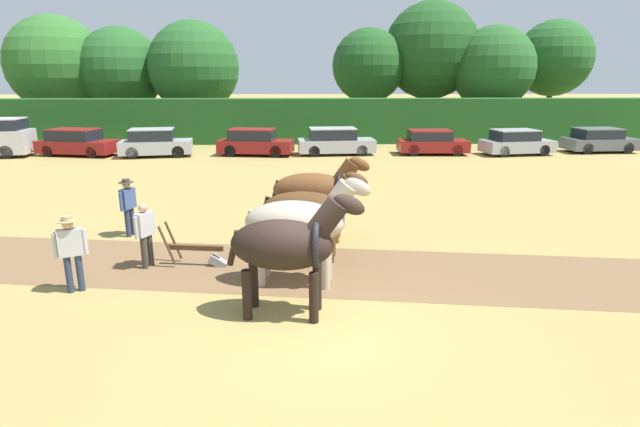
{
  "coord_description": "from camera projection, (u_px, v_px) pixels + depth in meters",
  "views": [
    {
      "loc": [
        -0.31,
        -8.26,
        4.46
      ],
      "look_at": [
        0.04,
        3.88,
        1.1
      ],
      "focal_mm": 28.0,
      "sensor_mm": 36.0,
      "label": 1
    }
  ],
  "objects": [
    {
      "name": "draft_horse_lead_left",
      "position": [
        288.0,
        245.0,
        9.3
      ],
      "size": [
        2.66,
        1.26,
        2.5
      ],
      "rotation": [
        0.0,
        0.0,
        -0.13
      ],
      "color": "black",
      "rests_on": "ground"
    },
    {
      "name": "tree_far_left",
      "position": [
        57.0,
        65.0,
        37.85
      ],
      "size": [
        7.27,
        7.27,
        8.89
      ],
      "color": "brown",
      "rests_on": "ground"
    },
    {
      "name": "parked_car_right",
      "position": [
        432.0,
        142.0,
        29.17
      ],
      "size": [
        4.05,
        1.94,
        1.42
      ],
      "rotation": [
        0.0,
        0.0,
        -0.03
      ],
      "color": "maroon",
      "rests_on": "ground"
    },
    {
      "name": "parked_car_end_right",
      "position": [
        599.0,
        140.0,
        29.97
      ],
      "size": [
        4.18,
        2.08,
        1.44
      ],
      "rotation": [
        0.0,
        0.0,
        0.06
      ],
      "color": "#565B66",
      "rests_on": "ground"
    },
    {
      "name": "parked_car_center",
      "position": [
        255.0,
        143.0,
        28.77
      ],
      "size": [
        4.43,
        2.29,
        1.52
      ],
      "rotation": [
        0.0,
        0.0,
        -0.14
      ],
      "color": "maroon",
      "rests_on": "ground"
    },
    {
      "name": "plow",
      "position": [
        201.0,
        253.0,
        12.07
      ],
      "size": [
        1.64,
        0.54,
        1.13
      ],
      "rotation": [
        0.0,
        0.0,
        -0.13
      ],
      "color": "#4C331E",
      "rests_on": "ground"
    },
    {
      "name": "parked_car_center_right",
      "position": [
        335.0,
        142.0,
        29.07
      ],
      "size": [
        4.52,
        2.12,
        1.55
      ],
      "rotation": [
        0.0,
        0.0,
        0.07
      ],
      "color": "#A8A8B2",
      "rests_on": "ground"
    },
    {
      "name": "tree_center",
      "position": [
        369.0,
        66.0,
        38.58
      ],
      "size": [
        5.64,
        5.64,
        8.03
      ],
      "color": "brown",
      "rests_on": "ground"
    },
    {
      "name": "parked_car_left",
      "position": [
        77.0,
        143.0,
        28.72
      ],
      "size": [
        4.72,
        2.72,
        1.52
      ],
      "rotation": [
        0.0,
        0.0,
        -0.21
      ],
      "color": "maroon",
      "rests_on": "ground"
    },
    {
      "name": "tree_far_right",
      "position": [
        554.0,
        58.0,
        39.67
      ],
      "size": [
        5.93,
        5.93,
        8.77
      ],
      "color": "#4C3823",
      "rests_on": "ground"
    },
    {
      "name": "farmer_beside_team",
      "position": [
        342.0,
        193.0,
        15.69
      ],
      "size": [
        0.29,
        0.63,
        1.58
      ],
      "rotation": [
        0.0,
        0.0,
        0.21
      ],
      "color": "#4C4C4C",
      "rests_on": "ground"
    },
    {
      "name": "farmer_onlooker_left",
      "position": [
        71.0,
        248.0,
        10.44
      ],
      "size": [
        0.61,
        0.42,
        1.68
      ],
      "rotation": [
        0.0,
        0.0,
        -1.15
      ],
      "color": "#28334C",
      "rests_on": "ground"
    },
    {
      "name": "parked_car_far_right",
      "position": [
        516.0,
        143.0,
        28.97
      ],
      "size": [
        4.23,
        2.33,
        1.46
      ],
      "rotation": [
        0.0,
        0.0,
        0.14
      ],
      "color": "#9E9EA8",
      "rests_on": "ground"
    },
    {
      "name": "tree_center_right",
      "position": [
        431.0,
        51.0,
        39.13
      ],
      "size": [
        7.45,
        7.45,
        10.08
      ],
      "color": "brown",
      "rests_on": "ground"
    },
    {
      "name": "hedgerow",
      "position": [
        310.0,
        121.0,
        33.94
      ],
      "size": [
        67.58,
        1.8,
        2.98
      ],
      "primitive_type": "cube",
      "color": "#1E511E",
      "rests_on": "ground"
    },
    {
      "name": "draft_horse_lead_right",
      "position": [
        300.0,
        222.0,
        10.78
      ],
      "size": [
        2.88,
        1.28,
        2.49
      ],
      "rotation": [
        0.0,
        0.0,
        -0.13
      ],
      "color": "#B2A38E",
      "rests_on": "ground"
    },
    {
      "name": "ground_plane",
      "position": [
        324.0,
        327.0,
        9.16
      ],
      "size": [
        240.0,
        240.0,
        0.0
      ],
      "primitive_type": "plane",
      "color": "#998447"
    },
    {
      "name": "parked_car_center_left",
      "position": [
        155.0,
        143.0,
        28.35
      ],
      "size": [
        4.19,
        2.39,
        1.58
      ],
      "rotation": [
        0.0,
        0.0,
        0.16
      ],
      "color": "#A8A8B2",
      "rests_on": "ground"
    },
    {
      "name": "draft_horse_trail_right",
      "position": [
        316.0,
        190.0,
        13.75
      ],
      "size": [
        2.82,
        1.27,
        2.44
      ],
      "rotation": [
        0.0,
        0.0,
        -0.13
      ],
      "color": "brown",
      "rests_on": "ground"
    },
    {
      "name": "draft_horse_trail_left",
      "position": [
        309.0,
        208.0,
        12.29
      ],
      "size": [
        2.76,
        1.13,
        2.31
      ],
      "rotation": [
        0.0,
        0.0,
        -0.13
      ],
      "color": "#513319",
      "rests_on": "ground"
    },
    {
      "name": "farmer_at_plow",
      "position": [
        145.0,
        231.0,
        11.82
      ],
      "size": [
        0.38,
        0.59,
        1.58
      ],
      "rotation": [
        0.0,
        0.0,
        -0.45
      ],
      "color": "#38332D",
      "rests_on": "ground"
    },
    {
      "name": "tree_center_left",
      "position": [
        194.0,
        67.0,
        37.51
      ],
      "size": [
        6.79,
        6.79,
        8.46
      ],
      "color": "#4C3823",
      "rests_on": "ground"
    },
    {
      "name": "tree_right",
      "position": [
        493.0,
        68.0,
        37.57
      ],
      "size": [
        6.19,
        6.19,
        8.12
      ],
      "color": "#4C3823",
      "rests_on": "ground"
    },
    {
      "name": "farmer_onlooker_right",
      "position": [
        128.0,
        203.0,
        14.15
      ],
      "size": [
        0.42,
        0.62,
        1.67
      ],
      "rotation": [
        0.0,
        0.0,
        -0.34
      ],
      "color": "#28334C",
      "rests_on": "ground"
    },
    {
      "name": "tree_left",
      "position": [
        121.0,
        70.0,
        38.15
      ],
      "size": [
        6.37,
        6.37,
        8.07
      ],
      "color": "#4C3823",
      "rests_on": "ground"
    },
    {
      "name": "plowed_furrow_strip",
      "position": [
        91.0,
        261.0,
        12.45
      ],
      "size": [
        35.33,
        7.82,
        0.01
      ],
      "primitive_type": "cube",
      "rotation": [
        0.0,
        0.0,
        -0.13
      ],
      "color": "brown",
      "rests_on": "ground"
    }
  ]
}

